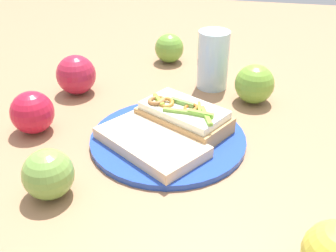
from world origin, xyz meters
TOP-DOWN VIEW (x-y plane):
  - ground_plane at (0.00, 0.00)m, footprint 2.00×2.00m
  - plate at (0.00, 0.00)m, footprint 0.26×0.26m
  - sandwich at (-0.04, 0.02)m, footprint 0.15×0.18m
  - bread_slice_side at (0.04, -0.02)m, footprint 0.18×0.20m
  - apple_0 at (-0.35, -0.07)m, footprint 0.09×0.09m
  - apple_1 at (-0.14, -0.22)m, footprint 0.11×0.11m
  - apple_2 at (0.01, -0.24)m, footprint 0.10×0.10m
  - apple_3 at (-0.18, 0.14)m, footprint 0.09×0.09m
  - apple_5 at (0.17, -0.13)m, footprint 0.09×0.09m
  - drinking_glass at (-0.23, 0.05)m, footprint 0.06×0.06m

SIDE VIEW (x-z plane):
  - ground_plane at x=0.00m, z-range 0.00..0.00m
  - plate at x=0.00m, z-range 0.00..0.01m
  - bread_slice_side at x=0.04m, z-range 0.01..0.03m
  - sandwich at x=-0.04m, z-range 0.01..0.06m
  - apple_0 at x=-0.35m, z-range 0.00..0.07m
  - apple_5 at x=0.17m, z-range 0.00..0.07m
  - apple_2 at x=0.01m, z-range 0.00..0.07m
  - apple_3 at x=-0.18m, z-range 0.00..0.08m
  - apple_1 at x=-0.14m, z-range 0.00..0.08m
  - drinking_glass at x=-0.23m, z-range 0.00..0.12m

